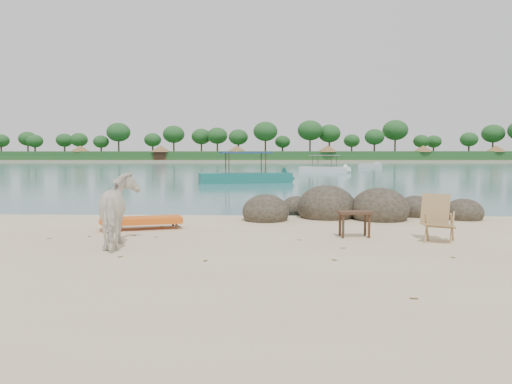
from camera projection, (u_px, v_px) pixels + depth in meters
water at (272, 165)px, 98.14m from camera, size 400.00×400.00×0.00m
far_shore at (273, 161)px, 177.89m from camera, size 420.00×90.00×1.40m
far_scenery at (273, 151)px, 144.47m from camera, size 420.00×18.00×9.50m
boulders at (350, 210)px, 13.89m from camera, size 6.54×3.06×1.23m
cow at (121, 211)px, 9.46m from camera, size 1.19×1.81×1.41m
side_table at (354, 226)px, 10.56m from camera, size 0.71×0.49×0.55m
lounge_chair at (146, 217)px, 11.75m from camera, size 2.16×1.35×0.61m
deck_chair at (440, 220)px, 9.95m from camera, size 0.84×0.87×0.94m
boat_near at (245, 157)px, 33.32m from camera, size 7.07×3.22×3.35m
boat_mid at (325, 158)px, 54.79m from camera, size 6.15×4.68×3.11m
boat_far at (370, 165)px, 80.03m from camera, size 4.95×5.56×0.71m
dead_leaves at (258, 253)px, 8.93m from camera, size 8.71×7.25×0.00m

